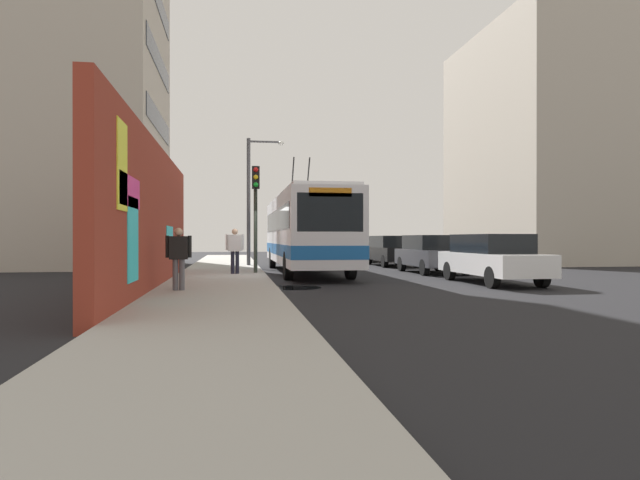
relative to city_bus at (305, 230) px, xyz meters
The scene contains 15 objects.
ground_plane 4.22m from the city_bus, 151.87° to the left, with size 80.00×80.00×0.00m, color black.
sidewalk_slab 5.09m from the city_bus, 134.72° to the left, with size 48.00×3.20×0.15m, color #9E9B93.
graffiti_wall 8.73m from the city_bus, 143.86° to the left, with size 14.68×0.32×4.05m.
building_far_left 15.71m from the city_bus, 56.32° to the left, with size 10.26×8.24×20.61m.
building_far_right 18.27m from the city_bus, 60.32° to the right, with size 12.33×6.59×14.10m.
city_bus is the anchor object (origin of this frame).
parked_car_white 8.26m from the city_bus, 140.65° to the right, with size 4.84×1.77×1.58m.
parked_car_dark_gray 5.37m from the city_bus, 100.10° to the right, with size 4.46×1.91×1.58m.
parked_car_black 7.33m from the city_bus, 45.67° to the right, with size 4.90×1.84×1.58m.
parked_car_champagne 12.27m from the city_bus, 25.16° to the right, with size 4.45×1.82×1.58m.
pedestrian_near_wall 9.79m from the city_bus, 153.70° to the left, with size 0.22×0.64×1.56m.
pedestrian_midblock 3.87m from the city_bus, 130.02° to the left, with size 0.22×0.67×1.65m.
traffic_light 3.21m from the city_bus, 134.75° to the left, with size 0.49×0.28×4.02m.
street_lamp 4.98m from the city_bus, 26.27° to the left, with size 0.44×1.81×6.17m.
curbside_puddle 7.19m from the city_bus, behind, with size 1.59×1.59×0.00m, color black.
Camera 1 is at (-19.57, 1.16, 1.45)m, focal length 31.00 mm.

